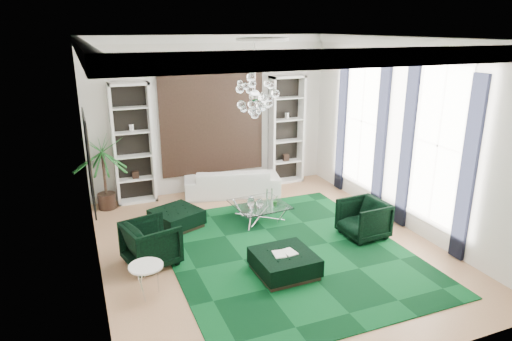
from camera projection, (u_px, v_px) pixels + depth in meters
name	position (u px, v px, depth m)	size (l,w,h in m)	color
floor	(268.00, 247.00, 8.64)	(6.00, 7.00, 0.02)	tan
ceiling	(270.00, 37.00, 7.48)	(6.00, 7.00, 0.02)	white
wall_back	(212.00, 115.00, 11.16)	(6.00, 0.02, 3.80)	silver
wall_front	(397.00, 227.00, 4.96)	(6.00, 0.02, 3.80)	silver
wall_left	(89.00, 169.00, 6.98)	(0.02, 7.00, 3.80)	silver
wall_right	(406.00, 135.00, 9.13)	(0.02, 7.00, 3.80)	silver
crown_molding	(270.00, 44.00, 7.51)	(6.00, 7.00, 0.18)	white
ceiling_medallion	(262.00, 39.00, 7.76)	(0.90, 0.90, 0.05)	white
tapestry	(212.00, 116.00, 11.12)	(2.50, 0.06, 2.80)	black
shelving_left	(133.00, 144.00, 10.44)	(0.90, 0.38, 2.80)	white
shelving_right	(286.00, 130.00, 11.83)	(0.90, 0.38, 2.80)	white
painting	(90.00, 161.00, 7.54)	(0.04, 1.30, 1.60)	black
window_near	(438.00, 146.00, 8.33)	(0.03, 1.10, 2.90)	white
curtain_near_a	(468.00, 171.00, 7.70)	(0.07, 0.30, 3.25)	black
curtain_near_b	(407.00, 149.00, 9.08)	(0.07, 0.30, 3.25)	black
window_far	(362.00, 121.00, 10.45)	(0.03, 1.10, 2.90)	white
curtain_far_a	(381.00, 139.00, 9.82)	(0.07, 0.30, 3.25)	black
curtain_far_b	(342.00, 125.00, 11.20)	(0.07, 0.30, 3.25)	black
rug	(287.00, 251.00, 8.42)	(4.20, 5.00, 0.02)	black
sofa	(232.00, 182.00, 11.20)	(2.30, 0.90, 0.67)	silver
armchair_left	(151.00, 243.00, 7.90)	(0.84, 0.86, 0.79)	black
armchair_right	(363.00, 219.00, 8.92)	(0.80, 0.83, 0.75)	black
coffee_table	(260.00, 212.00, 9.76)	(1.08, 1.08, 0.37)	white
ottoman_side	(177.00, 219.00, 9.39)	(0.87, 0.87, 0.39)	black
ottoman_front	(284.00, 264.00, 7.62)	(0.96, 0.96, 0.38)	black
book	(284.00, 253.00, 7.55)	(0.40, 0.26, 0.03)	white
side_table	(147.00, 281.00, 6.99)	(0.53, 0.53, 0.51)	white
palm	(103.00, 163.00, 10.11)	(1.36, 1.36, 2.17)	#1D6425
chandelier	(255.00, 96.00, 7.70)	(0.83, 0.83, 0.75)	white
table_plant	(276.00, 200.00, 9.56)	(0.13, 0.11, 0.24)	#1D6425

